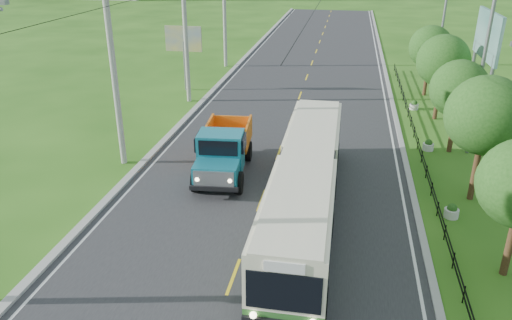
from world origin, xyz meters
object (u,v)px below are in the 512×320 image
(tree_third, at_px, (486,119))
(planter_mid, at_px, (428,145))
(tree_back, at_px, (431,49))
(billboard_right, at_px, (487,43))
(tree_fifth, at_px, (443,63))
(dump_truck, at_px, (224,148))
(pole_mid, at_px, (186,34))
(tree_fourth, at_px, (459,92))
(bus, at_px, (306,180))
(pole_far, at_px, (225,13))
(streetlight_mid, at_px, (479,70))
(streetlight_far, at_px, (440,29))
(pole_near, at_px, (115,73))
(planter_far, at_px, (414,105))
(billboard_left, at_px, (184,43))
(planter_near, at_px, (452,211))

(tree_third, distance_m, planter_mid, 7.04)
(tree_back, distance_m, planter_mid, 12.66)
(billboard_right, bearing_deg, tree_fifth, 176.70)
(planter_mid, height_order, dump_truck, dump_truck)
(pole_mid, relative_size, tree_fourth, 1.85)
(bus, bearing_deg, tree_back, 69.94)
(planter_mid, height_order, billboard_right, billboard_right)
(pole_far, relative_size, dump_truck, 1.56)
(billboard_right, xyz_separation_m, dump_truck, (-14.76, -11.36, -3.86))
(streetlight_mid, bearing_deg, dump_truck, -157.76)
(streetlight_far, xyz_separation_m, billboard_right, (1.66, -8.00, 0.44))
(tree_third, xyz_separation_m, billboard_right, (2.44, 11.86, 1.36))
(pole_near, height_order, tree_third, pole_near)
(pole_far, height_order, planter_far, pole_far)
(tree_fourth, xyz_separation_m, billboard_left, (-19.36, 9.86, 0.28))
(tree_fourth, relative_size, bus, 0.35)
(pole_near, xyz_separation_m, planter_near, (16.86, -3.00, -4.81))
(dump_truck, bearing_deg, tree_back, 49.94)
(billboard_left, bearing_deg, streetlight_mid, -26.40)
(tree_fourth, xyz_separation_m, billboard_right, (2.44, 5.86, 1.76))
(streetlight_mid, bearing_deg, billboard_right, 74.56)
(tree_fifth, distance_m, planter_far, 4.21)
(tree_third, bearing_deg, tree_back, 90.00)
(streetlight_mid, bearing_deg, planter_near, -104.32)
(pole_near, xyz_separation_m, tree_back, (18.12, 17.14, -1.44))
(pole_near, height_order, planter_far, pole_near)
(streetlight_far, bearing_deg, billboard_left, -168.77)
(tree_fourth, xyz_separation_m, planter_near, (-1.26, -8.14, -3.30))
(tree_fifth, bearing_deg, streetlight_far, 84.29)
(pole_mid, distance_m, tree_fourth, 19.43)
(tree_fifth, height_order, bus, tree_fifth)
(tree_back, distance_m, planter_near, 20.46)
(pole_far, height_order, billboard_left, pole_far)
(pole_near, bearing_deg, billboard_left, 94.72)
(pole_mid, height_order, streetlight_mid, pole_mid)
(tree_fourth, height_order, dump_truck, tree_fourth)
(tree_back, xyz_separation_m, dump_truck, (-12.32, -17.50, -2.17))
(tree_fifth, distance_m, planter_near, 14.64)
(tree_third, distance_m, tree_back, 18.00)
(pole_mid, bearing_deg, tree_fifth, -2.71)
(streetlight_mid, height_order, planter_far, streetlight_mid)
(planter_mid, xyz_separation_m, billboard_right, (3.70, 6.00, 5.06))
(billboard_right, bearing_deg, billboard_left, 169.60)
(tree_back, distance_m, streetlight_mid, 12.23)
(planter_far, bearing_deg, streetlight_mid, -75.68)
(tree_fifth, distance_m, dump_truck, 17.02)
(pole_near, distance_m, tree_third, 18.17)
(planter_near, xyz_separation_m, dump_truck, (-11.06, 2.64, 1.20))
(pole_near, height_order, streetlight_far, pole_near)
(tree_fifth, xyz_separation_m, streetlight_far, (0.79, 7.86, 1.05))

